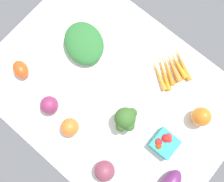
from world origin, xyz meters
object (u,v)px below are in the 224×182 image
heirloom_tomato_orange (70,127)px  broccoli_head (126,119)px  roma_tomato (21,69)px  red_onion_center (104,171)px  red_onion_near_basket (49,105)px  leafy_greens_clump (84,43)px  bell_pepper_orange (201,117)px  berry_basket (164,143)px  carrot_bunch (171,68)px

heirloom_tomato_orange → broccoli_head: (-14.85, -16.36, 3.08)cm
roma_tomato → red_onion_center: bearing=-169.6°
heirloom_tomato_orange → roma_tomato: heirloom_tomato_orange is taller
red_onion_center → red_onion_near_basket: bearing=-8.2°
leafy_greens_clump → red_onion_near_basket: 29.94cm
heirloom_tomato_orange → roma_tomato: bearing=-7.7°
bell_pepper_orange → red_onion_near_basket: 60.50cm
red_onion_near_basket → heirloom_tomato_orange: bearing=174.6°
leafy_greens_clump → heirloom_tomato_orange: bearing=122.9°
roma_tomato → berry_basket: bearing=-147.8°
berry_basket → red_onion_near_basket: bearing=22.3°
leafy_greens_clump → red_onion_near_basket: size_ratio=2.74×
carrot_bunch → roma_tomato: bearing=41.5°
red_onion_center → roma_tomato: bearing=-8.5°
heirloom_tomato_orange → berry_basket: 37.60cm
broccoli_head → carrot_bunch: size_ratio=0.56×
leafy_greens_clump → broccoli_head: bearing=158.1°
bell_pepper_orange → red_onion_near_basket: bearing=35.8°
bell_pepper_orange → red_onion_center: bell_pepper_orange is taller
bell_pepper_orange → berry_basket: 17.80cm
heirloom_tomato_orange → berry_basket: bearing=-148.9°
berry_basket → heirloom_tomato_orange: bearing=31.1°
roma_tomato → broccoli_head: bearing=-146.6°
heirloom_tomato_orange → bell_pepper_orange: bell_pepper_orange is taller
carrot_bunch → red_onion_near_basket: 53.10cm
leafy_greens_clump → carrot_bunch: 38.69cm
leafy_greens_clump → roma_tomato: (12.40, 25.88, -0.19)cm
bell_pepper_orange → roma_tomato: bell_pepper_orange is taller
leafy_greens_clump → berry_basket: 52.85cm
red_onion_center → berry_basket: 25.55cm
bell_pepper_orange → carrot_bunch: 23.73cm
broccoli_head → leafy_greens_clump: broccoli_head is taller
bell_pepper_orange → berry_basket: bell_pepper_orange is taller
broccoli_head → roma_tomato: broccoli_head is taller
carrot_bunch → heirloom_tomato_orange: bearing=71.4°
roma_tomato → red_onion_near_basket: size_ratio=1.10×
red_onion_center → berry_basket: size_ratio=0.88×
berry_basket → red_onion_near_basket: 48.05cm
roma_tomato → carrot_bunch: size_ratio=0.39×
heirloom_tomato_orange → roma_tomato: size_ratio=0.91×
red_onion_near_basket → bell_pepper_orange: bearing=-144.2°
roma_tomato → red_onion_near_basket: red_onion_near_basket is taller
roma_tomato → berry_basket: 65.90cm
red_onion_near_basket → roma_tomato: bearing=-9.1°
broccoli_head → red_onion_near_basket: size_ratio=1.55×
red_onion_center → leafy_greens_clump: red_onion_center is taller
bell_pepper_orange → leafy_greens_clump: 56.76cm
broccoli_head → leafy_greens_clump: (34.40, -13.84, -3.60)cm
red_onion_near_basket → broccoli_head: bearing=-150.7°
heirloom_tomato_orange → red_onion_center: red_onion_center is taller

